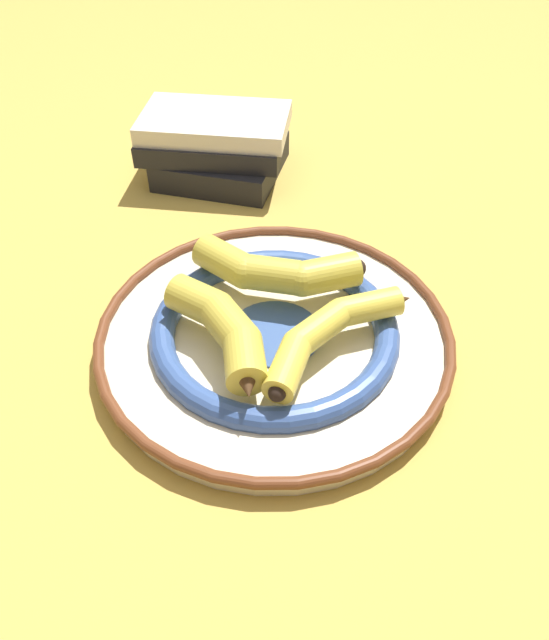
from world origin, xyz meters
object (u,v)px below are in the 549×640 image
object	(u,v)px
banana_b	(329,331)
book_stack	(216,144)
banana_c	(225,330)
decorative_bowl	(274,334)
banana_a	(272,270)

from	to	relation	value
banana_b	book_stack	world-z (taller)	book_stack
banana_b	banana_c	world-z (taller)	banana_c
decorative_bowl	banana_a	bearing A→B (deg)	-149.49
decorative_bowl	banana_c	xyz separation A→B (m)	(0.05, -0.03, 0.04)
banana_a	banana_b	size ratio (longest dim) A/B	1.02
banana_a	banana_b	bearing A→B (deg)	-46.75
banana_b	banana_a	bearing A→B (deg)	-102.75
banana_a	book_stack	world-z (taller)	book_stack
banana_b	banana_c	distance (m)	0.10
banana_c	banana_a	bearing A→B (deg)	-57.96
banana_a	decorative_bowl	bearing A→B (deg)	-75.78
banana_b	book_stack	size ratio (longest dim) A/B	0.81
banana_a	book_stack	xyz separation A→B (m)	(-0.23, -0.21, -0.01)
decorative_bowl	banana_a	xyz separation A→B (m)	(-0.05, -0.03, 0.04)
banana_a	banana_b	world-z (taller)	banana_a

